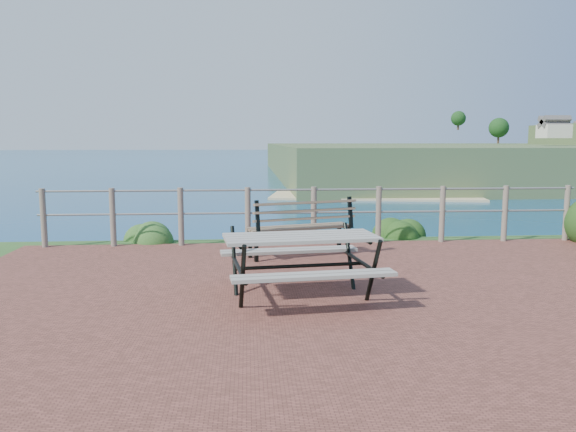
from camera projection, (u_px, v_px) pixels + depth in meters
name	position (u px, v px, depth m)	size (l,w,h in m)	color
ground	(347.00, 297.00, 6.56)	(10.00, 7.00, 0.12)	brown
ocean	(250.00, 145.00, 204.23)	(1200.00, 1200.00, 0.00)	#145C7C
safety_railing	(314.00, 212.00, 9.80)	(9.40, 0.10, 1.00)	#6B5B4C
picnic_table	(301.00, 260.00, 6.42)	(1.80, 1.49, 0.73)	gray
park_bench	(300.00, 218.00, 8.73)	(1.70, 0.88, 0.93)	brown
shrub_lip_west	(148.00, 241.00, 10.18)	(0.80, 0.80, 0.55)	#285B22
shrub_lip_east	(399.00, 236.00, 10.80)	(0.75, 0.75, 0.49)	#183F13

